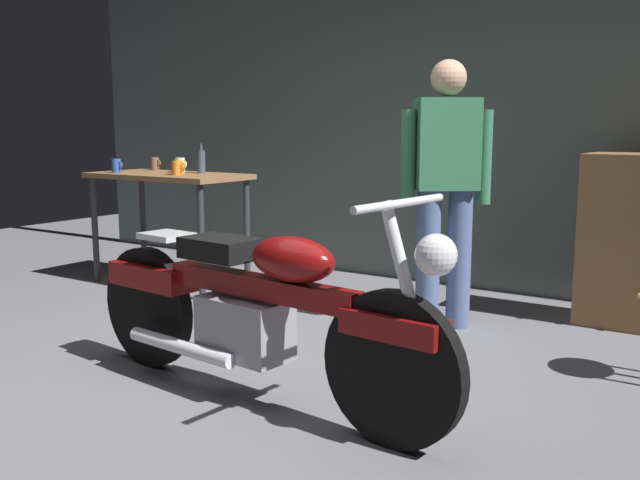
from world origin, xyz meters
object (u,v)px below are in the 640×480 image
Objects in this scene: mug_orange_travel at (177,168)px; bottle at (201,161)px; person_standing at (446,182)px; mug_blue_enamel at (116,166)px; mug_white_ceramic at (180,165)px; mug_brown_stoneware at (155,164)px; mug_yellow_tall at (179,167)px; motorcycle at (254,307)px.

bottle reaches higher than mug_orange_travel.
person_standing is 2.76m from mug_blue_enamel.
bottle is (0.62, 0.32, 0.04)m from mug_blue_enamel.
mug_white_ceramic is 0.31m from bottle.
mug_blue_enamel is at bearing -33.02° from person_standing.
bottle is (0.61, -0.08, 0.04)m from mug_brown_stoneware.
mug_brown_stoneware is at bearing 151.20° from mug_orange_travel.
mug_yellow_tall is at bearing -47.55° from mug_white_ceramic.
mug_blue_enamel is 1.02× the size of mug_brown_stoneware.
mug_white_ceramic is 0.49× the size of bottle.
person_standing is at bearing 4.90° from mug_blue_enamel.
bottle is (-1.91, 1.71, 0.55)m from motorcycle.
person_standing reaches higher than mug_yellow_tall.
person_standing reaches higher than mug_blue_enamel.
mug_blue_enamel is 0.40m from mug_brown_stoneware.
person_standing is 15.11× the size of mug_blue_enamel.
mug_brown_stoneware is (-2.52, 1.79, 0.50)m from motorcycle.
mug_orange_travel is at bearing -48.36° from mug_white_ceramic.
mug_white_ceramic is (-0.27, 0.31, 0.01)m from mug_orange_travel.
mug_white_ceramic is (0.31, -0.01, 0.00)m from mug_brown_stoneware.
mug_brown_stoneware is at bearing 160.94° from mug_yellow_tall.
mug_white_ceramic is at bearing 146.60° from motorcycle.
bottle reaches higher than mug_yellow_tall.
motorcycle is at bearing -35.43° from mug_brown_stoneware.
mug_blue_enamel is at bearing -150.83° from mug_yellow_tall.
mug_brown_stoneware is at bearing -41.39° from person_standing.
mug_yellow_tall is at bearing -158.13° from bottle.
motorcycle is 1.71m from person_standing.
motorcycle is 19.79× the size of mug_blue_enamel.
mug_orange_travel is at bearing -28.80° from mug_brown_stoneware.
mug_brown_stoneware is 0.61m from bottle.
mug_brown_stoneware is (-0.58, 0.32, 0.00)m from mug_orange_travel.
mug_white_ceramic reaches higher than mug_yellow_tall.
mug_orange_travel is 1.09× the size of mug_brown_stoneware.
motorcycle is 20.17× the size of mug_brown_stoneware.
bottle is at bearing 27.23° from mug_blue_enamel.
mug_yellow_tall is at bearing 147.21° from motorcycle.
bottle is (0.17, 0.07, 0.05)m from mug_yellow_tall.
motorcycle is 1.31× the size of person_standing.
mug_blue_enamel is at bearing -92.20° from mug_brown_stoneware.
person_standing is 2.30m from mug_yellow_tall.
mug_yellow_tall is 1.10× the size of mug_brown_stoneware.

